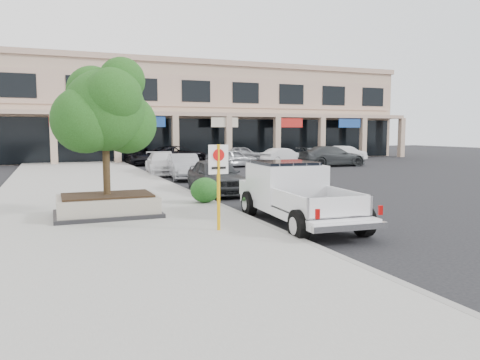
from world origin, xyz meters
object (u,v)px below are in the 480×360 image
Objects in this scene: planter at (108,205)px; lot_car_c at (332,156)px; curb_car_c at (163,163)px; lot_car_d at (177,155)px; curb_car_b at (184,167)px; lot_car_b at (283,156)px; curb_car_d at (141,156)px; no_parking_sign at (218,175)px; planter_tree at (109,111)px; lot_car_e at (243,154)px; curb_car_a at (216,176)px; lot_car_f at (345,154)px; pickup_truck at (300,194)px; lot_car_a at (232,158)px.

planter is 0.58× the size of lot_car_c.
lot_car_d reaches higher than curb_car_c.
lot_car_b is at bearing 47.17° from curb_car_b.
planter is at bearing -100.71° from curb_car_d.
no_parking_sign is 0.41× the size of lot_car_d.
planter_tree reaches higher than lot_car_e.
planter is at bearing 141.02° from lot_car_d.
curb_car_b is at bearing 117.19° from lot_car_b.
planter_tree is 27.18m from lot_car_b.
lot_car_e is at bearing -95.61° from lot_car_d.
curb_car_a is 24.96m from lot_car_f.
lot_car_c reaches higher than curb_car_d.
planter_tree is 31.88m from lot_car_f.
curb_car_c is at bearing 140.40° from lot_car_d.
no_parking_sign is at bearing 142.54° from lot_car_c.
no_parking_sign is 0.39× the size of pickup_truck.
curb_car_d is at bearing 72.55° from lot_car_f.
planter_tree reaches higher than curb_car_b.
pickup_truck is (5.13, -3.02, -2.49)m from planter_tree.
planter_tree is at bearing 48.97° from planter.
pickup_truck is at bearing -88.40° from curb_car_d.
curb_car_c is (5.09, 14.85, 0.25)m from planter.
lot_car_c reaches higher than lot_car_f.
no_parking_sign reaches higher than curb_car_b.
curb_car_c is at bearing 71.09° from planter.
curb_car_a is 1.05× the size of curb_car_b.
curb_car_d is at bearing 92.39° from curb_car_a.
lot_car_a is at bearing 68.18° from no_parking_sign.
no_parking_sign is 15.08m from curb_car_b.
lot_car_a is at bearing 37.49° from curb_car_c.
pickup_truck is at bearing 9.84° from no_parking_sign.
lot_car_f is at bearing -109.84° from lot_car_e.
lot_car_b is at bearing -148.94° from lot_car_e.
pickup_truck is at bearing -84.43° from curb_car_b.
planter_tree is 6.45m from pickup_truck.
curb_car_c reaches higher than lot_car_f.
pickup_truck reaches higher than lot_car_e.
curb_car_b is 1.06× the size of lot_car_a.
lot_car_f reaches higher than lot_car_e.
curb_car_c is 9.30m from curb_car_d.
planter_tree is at bearing 153.82° from lot_car_e.
lot_car_c is 1.34× the size of lot_car_e.
planter_tree is 0.80× the size of curb_car_c.
no_parking_sign is (2.53, -3.34, 1.16)m from planter.
lot_car_f is at bearing 42.22° from planter_tree.
no_parking_sign is at bearing -52.84° from planter.
pickup_truck is 27.00m from curb_car_d.
no_parking_sign is 0.42× the size of lot_car_c.
lot_car_c is (13.65, 5.43, 0.07)m from curb_car_b.
lot_car_e is (9.64, 1.25, -0.01)m from curb_car_d.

